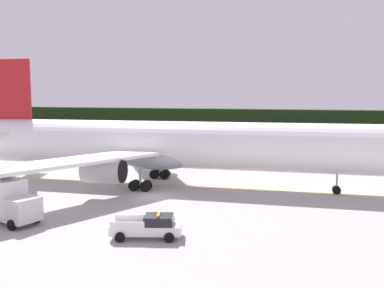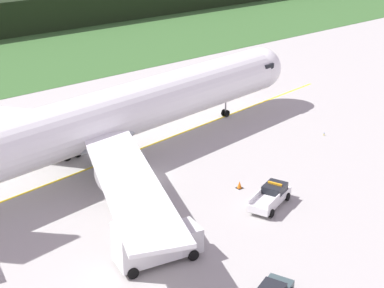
{
  "view_description": "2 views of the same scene",
  "coord_description": "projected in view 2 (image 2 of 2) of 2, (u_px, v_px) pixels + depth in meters",
  "views": [
    {
      "loc": [
        18.51,
        -39.89,
        10.78
      ],
      "look_at": [
        1.82,
        7.55,
        5.01
      ],
      "focal_mm": 38.8,
      "sensor_mm": 36.0,
      "label": 1
    },
    {
      "loc": [
        -31.05,
        -42.86,
        25.68
      ],
      "look_at": [
        2.45,
        -4.05,
        4.33
      ],
      "focal_mm": 54.2,
      "sensor_mm": 36.0,
      "label": 2
    }
  ],
  "objects": [
    {
      "name": "ops_pickup_truck",
      "position": [
        271.0,
        196.0,
        52.98
      ],
      "size": [
        5.72,
        3.5,
        1.94
      ],
      "color": "white",
      "rests_on": "ground"
    },
    {
      "name": "apron_cone",
      "position": [
        240.0,
        185.0,
        56.31
      ],
      "size": [
        0.6,
        0.6,
        0.75
      ],
      "color": "black",
      "rests_on": "ground"
    },
    {
      "name": "taxiway_centerline_main",
      "position": [
        116.0,
        158.0,
        63.14
      ],
      "size": [
        76.97,
        8.18,
        0.01
      ],
      "primitive_type": "cube",
      "rotation": [
        0.0,
        0.0,
        0.1
      ],
      "color": "yellow",
      "rests_on": "ground"
    },
    {
      "name": "taxiway_edge_light_east",
      "position": [
        324.0,
        134.0,
        69.16
      ],
      "size": [
        0.12,
        0.12,
        0.36
      ],
      "color": "yellow",
      "rests_on": "ground"
    },
    {
      "name": "ground",
      "position": [
        148.0,
        178.0,
        58.55
      ],
      "size": [
        320.0,
        320.0,
        0.0
      ],
      "primitive_type": "plane",
      "color": "#A5A29F"
    },
    {
      "name": "catering_truck",
      "position": [
        155.0,
        240.0,
        44.13
      ],
      "size": [
        7.1,
        3.92,
        3.91
      ],
      "color": "silver",
      "rests_on": "ground"
    },
    {
      "name": "airliner",
      "position": [
        110.0,
        117.0,
        60.88
      ],
      "size": [
        58.9,
        45.66,
        15.62
      ],
      "color": "white",
      "rests_on": "ground"
    }
  ]
}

